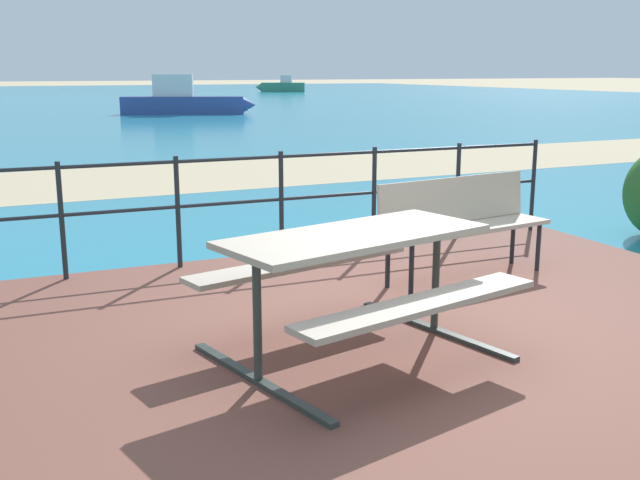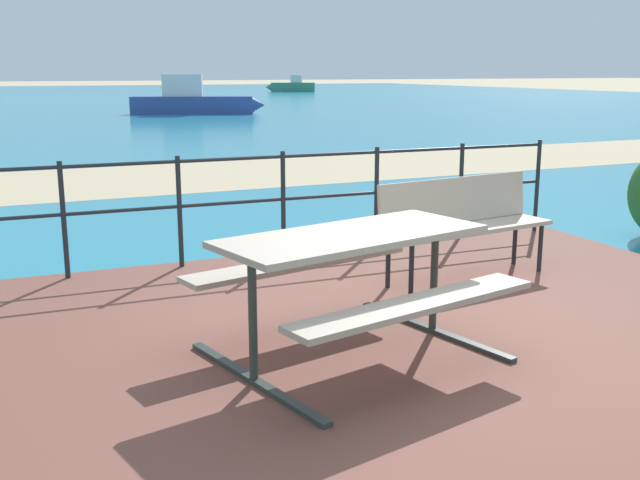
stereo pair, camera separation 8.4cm
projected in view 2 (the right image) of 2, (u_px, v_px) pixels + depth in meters
name	position (u px, v px, depth m)	size (l,w,h in m)	color
ground_plane	(411.00, 347.00, 4.98)	(240.00, 240.00, 0.00)	tan
patio_paving	(411.00, 342.00, 4.98)	(6.40, 5.20, 0.06)	brown
sea_water	(46.00, 103.00, 40.89)	(90.00, 90.00, 0.01)	teal
beach_strip	(159.00, 178.00, 12.66)	(54.00, 3.67, 0.01)	tan
picnic_table	(352.00, 263.00, 4.55)	(1.95, 1.75, 0.78)	tan
park_bench	(462.00, 218.00, 6.33)	(1.65, 0.66, 0.85)	#BCAD93
railing_fence	(283.00, 192.00, 7.02)	(5.94, 0.04, 1.00)	#1E2328
boat_near	(194.00, 101.00, 30.51)	(5.37, 2.45, 1.60)	#2D478C
boat_mid	(292.00, 86.00, 60.66)	(4.01, 2.49, 1.34)	#338466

